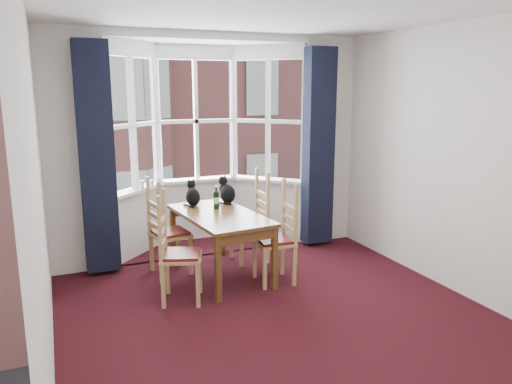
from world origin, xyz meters
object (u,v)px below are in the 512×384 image
dining_table (220,221)px  candle_tall (142,184)px  candle_extra (158,182)px  chair_right_far (256,223)px  chair_left_far (163,235)px  candle_short (152,184)px  chair_left_near (172,256)px  wine_bottle (216,199)px  chair_right_near (282,241)px  cat_left (193,195)px  cat_right (227,192)px

dining_table → candle_tall: 1.34m
candle_extra → chair_right_far: bearing=-38.8°
chair_left_far → candle_extra: bearing=80.4°
candle_short → chair_left_near: bearing=-94.4°
chair_left_far → candle_tall: bearing=94.8°
dining_table → wine_bottle: bearing=80.9°
chair_left_far → chair_right_near: (1.18, -0.71, 0.00)m
chair_right_near → chair_right_far: bearing=89.7°
chair_left_far → candle_extra: size_ratio=8.21×
chair_left_far → chair_right_near: 1.38m
chair_left_near → wine_bottle: 1.07m
cat_left → candle_extra: bearing=111.9°
chair_left_near → candle_short: (0.13, 1.64, 0.44)m
chair_right_near → candle_tall: size_ratio=8.92×
chair_left_far → candle_tall: 0.96m
chair_right_near → candle_extra: candle_extra is taller
dining_table → chair_left_near: 0.84m
candle_extra → dining_table: bearing=-69.3°
chair_left_near → candle_extra: bearing=82.5°
cat_right → wine_bottle: cat_right is taller
chair_right_far → cat_left: size_ratio=2.82×
dining_table → chair_right_far: size_ratio=1.63×
chair_right_far → candle_extra: 1.40m
chair_left_far → candle_tall: size_ratio=8.92×
dining_table → chair_right_near: 0.74m
cat_left → candle_extra: (-0.27, 0.68, 0.06)m
dining_table → candle_tall: (-0.67, 1.13, 0.27)m
chair_left_far → cat_left: 0.62m
cat_right → candle_extra: 1.00m
chair_left_near → chair_left_far: (0.07, 0.76, 0.00)m
dining_table → wine_bottle: size_ratio=5.54×
cat_left → candle_short: (-0.36, 0.66, 0.05)m
chair_left_near → dining_table: bearing=35.6°
chair_right_far → chair_left_near: bearing=-146.5°
candle_short → candle_extra: candle_extra is taller
chair_right_far → candle_tall: candle_tall is taller
chair_left_near → cat_right: cat_right is taller
cat_left → candle_short: cat_left is taller
chair_right_near → candle_tall: 2.05m
chair_left_far → wine_bottle: size_ratio=3.40×
chair_left_near → candle_tall: size_ratio=8.92×
chair_left_far → chair_left_near: bearing=-94.9°
candle_tall → candle_short: bearing=12.8°
chair_right_near → wine_bottle: size_ratio=3.40×
chair_left_near → chair_right_far: bearing=33.5°
chair_left_near → chair_left_far: same height
wine_bottle → candle_extra: size_ratio=2.41×
chair_left_far → chair_right_near: size_ratio=1.00×
dining_table → candle_extra: 1.29m
chair_left_far → cat_right: size_ratio=2.60×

